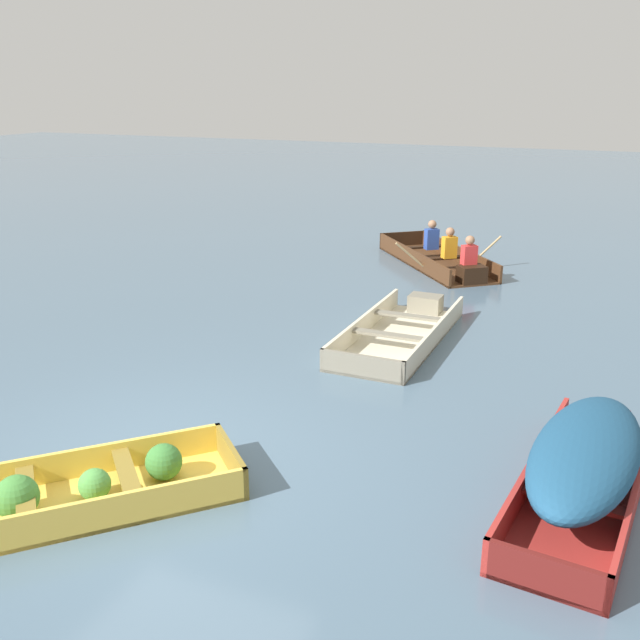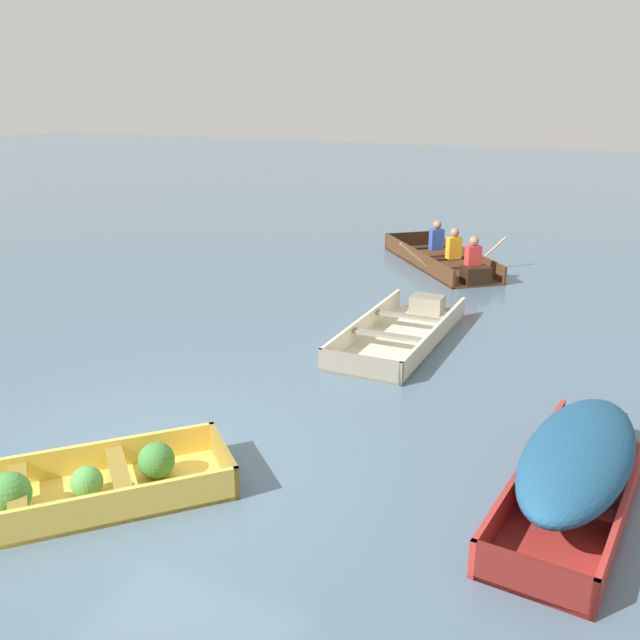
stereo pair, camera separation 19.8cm
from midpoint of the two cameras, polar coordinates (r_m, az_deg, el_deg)
The scene contains 5 objects.
ground_plane at distance 7.61m, azimuth -12.36°, elevation -11.00°, with size 80.00×80.00×0.00m, color slate.
dinghy_yellow_foreground at distance 7.06m, azimuth -19.12°, elevation -12.78°, with size 2.75×2.81×0.43m.
skiff_cream_near_moored at distance 10.89m, azimuth 7.12°, elevation -0.92°, with size 1.20×3.23×0.33m.
skiff_red_mid_moored at distance 7.03m, azimuth 20.73°, elevation -10.57°, with size 1.27×3.10×0.75m.
rowboat_dark_varnish_with_crew at distance 15.21m, azimuth 10.32°, elevation 4.86°, with size 3.20×3.52×0.92m.
Camera 2 is at (4.24, -5.18, 3.68)m, focal length 40.00 mm.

